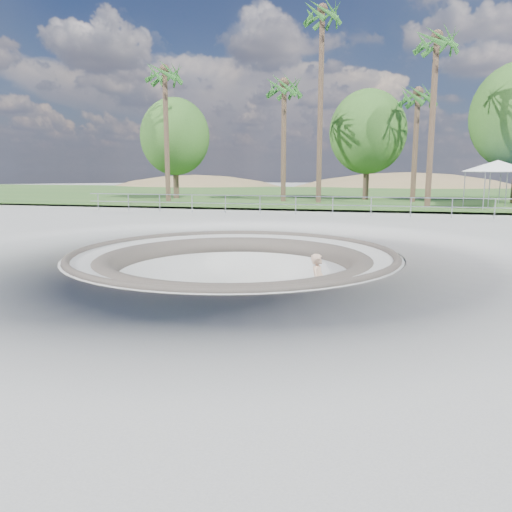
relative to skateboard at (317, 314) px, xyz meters
name	(u,v)px	position (x,y,z in m)	size (l,w,h in m)	color
ground	(234,253)	(-2.67, -0.04, 1.84)	(180.00, 180.00, 0.00)	#B0AFAA
skate_bowl	(234,309)	(-2.67, -0.04, 0.01)	(14.00, 14.00, 4.10)	#B0AFAA
grass_strip	(333,194)	(-2.67, 33.96, 2.06)	(180.00, 36.00, 0.12)	#305C24
distant_hills	(373,238)	(1.11, 57.13, -5.18)	(103.20, 45.00, 28.60)	olive
safety_railing	(296,205)	(-2.67, 11.96, 2.53)	(25.00, 0.06, 1.03)	#909498
skateboard	(317,314)	(0.00, 0.00, 0.00)	(0.82, 0.37, 0.08)	#94623B
skater	(318,284)	(0.00, 0.00, 0.96)	(0.69, 0.45, 1.89)	tan
canopy_white	(498,166)	(8.55, 17.96, 4.63)	(5.50, 5.50, 2.87)	#909498
canopy_blue	(497,166)	(9.05, 20.68, 4.63)	(5.19, 5.19, 2.87)	#909498
palm_a	(165,78)	(-13.42, 19.44, 10.86)	(2.60, 2.60, 10.23)	brown
palm_b	(284,90)	(-5.13, 21.29, 10.00)	(2.60, 2.60, 9.30)	brown
palm_c	(322,23)	(-2.46, 20.65, 14.11)	(2.60, 2.60, 13.80)	brown
palm_d	(418,98)	(4.06, 22.77, 9.31)	(2.60, 2.60, 8.56)	brown
palm_e	(437,47)	(4.70, 18.30, 11.67)	(2.60, 2.60, 11.11)	brown
bushy_tree_left	(175,137)	(-14.28, 23.02, 6.98)	(5.57, 5.06, 8.03)	brown
bushy_tree_mid	(368,132)	(0.67, 25.13, 7.25)	(5.86, 5.33, 8.45)	brown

